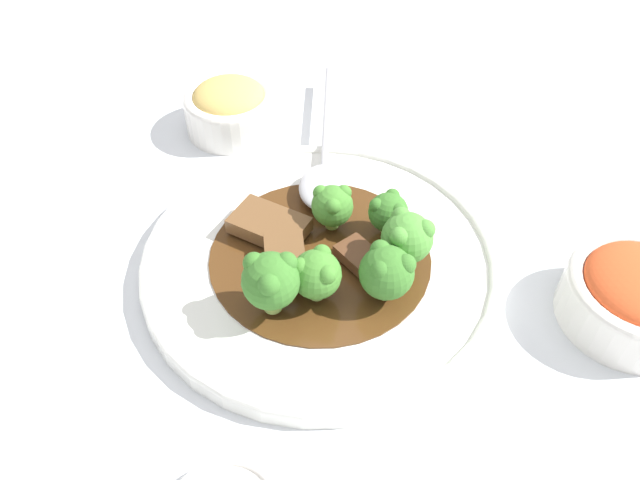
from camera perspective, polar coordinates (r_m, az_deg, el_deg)
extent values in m
plane|color=silver|center=(0.54, 0.00, -2.52)|extent=(4.00, 4.00, 0.00)
cylinder|color=white|center=(0.53, 0.00, -2.02)|extent=(0.30, 0.30, 0.01)
torus|color=white|center=(0.53, 0.00, -1.51)|extent=(0.30, 0.30, 0.01)
cylinder|color=#4C2D14|center=(0.53, 0.00, -1.45)|extent=(0.19, 0.19, 0.00)
cube|color=brown|center=(0.54, -4.67, 1.38)|extent=(0.07, 0.06, 0.01)
cube|color=#56331E|center=(0.51, 4.39, -2.16)|extent=(0.06, 0.03, 0.01)
cube|color=brown|center=(0.51, -3.21, -1.76)|extent=(0.06, 0.05, 0.01)
cylinder|color=#8EB756|center=(0.49, -0.32, -4.66)|extent=(0.01, 0.01, 0.01)
sphere|color=#427F2D|center=(0.47, -0.33, -3.17)|extent=(0.04, 0.04, 0.04)
sphere|color=#427F2D|center=(0.46, 0.64, -3.16)|extent=(0.01, 0.01, 0.01)
sphere|color=#427F2D|center=(0.47, 0.16, -1.28)|extent=(0.01, 0.01, 0.01)
sphere|color=#427F2D|center=(0.46, -1.80, -2.51)|extent=(0.01, 0.01, 0.01)
cylinder|color=#7FA84C|center=(0.49, 5.92, -4.54)|extent=(0.01, 0.01, 0.01)
sphere|color=#387028|center=(0.48, 6.10, -2.98)|extent=(0.04, 0.04, 0.04)
sphere|color=#387028|center=(0.47, 7.82, -2.22)|extent=(0.02, 0.02, 0.02)
sphere|color=#387028|center=(0.48, 5.54, -0.93)|extent=(0.02, 0.02, 0.02)
sphere|color=#387028|center=(0.46, 5.26, -2.98)|extent=(0.02, 0.02, 0.02)
cylinder|color=#8EB756|center=(0.48, -4.37, -5.58)|extent=(0.01, 0.01, 0.02)
sphere|color=#387028|center=(0.46, -4.53, -3.75)|extent=(0.04, 0.04, 0.04)
sphere|color=#387028|center=(0.46, -3.09, -2.10)|extent=(0.02, 0.02, 0.02)
sphere|color=#387028|center=(0.46, -6.06, -2.12)|extent=(0.02, 0.02, 0.02)
sphere|color=#387028|center=(0.44, -4.69, -4.08)|extent=(0.02, 0.02, 0.02)
cylinder|color=#8EB756|center=(0.54, 6.12, 1.26)|extent=(0.01, 0.01, 0.01)
sphere|color=#387028|center=(0.53, 6.26, 2.54)|extent=(0.03, 0.03, 0.03)
sphere|color=#387028|center=(0.53, 6.63, 4.01)|extent=(0.01, 0.01, 0.01)
sphere|color=#387028|center=(0.52, 5.22, 3.14)|extent=(0.01, 0.01, 0.01)
sphere|color=#387028|center=(0.52, 7.17, 2.68)|extent=(0.01, 0.01, 0.01)
cylinder|color=#7FA84C|center=(0.51, 7.71, -1.58)|extent=(0.01, 0.01, 0.02)
sphere|color=#4C8E38|center=(0.50, 7.97, 0.20)|extent=(0.04, 0.04, 0.04)
sphere|color=#4C8E38|center=(0.50, 7.44, 2.12)|extent=(0.02, 0.02, 0.02)
sphere|color=#4C8E38|center=(0.48, 7.26, 0.30)|extent=(0.02, 0.02, 0.02)
sphere|color=#4C8E38|center=(0.49, 9.61, 0.97)|extent=(0.02, 0.02, 0.02)
cylinder|color=#7FA84C|center=(0.54, 1.11, 1.72)|extent=(0.01, 0.01, 0.01)
sphere|color=#427F2D|center=(0.53, 1.13, 3.13)|extent=(0.04, 0.04, 0.04)
sphere|color=#427F2D|center=(0.53, 0.08, 4.31)|extent=(0.01, 0.01, 0.01)
sphere|color=#427F2D|center=(0.52, 1.19, 3.09)|extent=(0.01, 0.01, 0.01)
sphere|color=#427F2D|center=(0.53, 2.18, 4.34)|extent=(0.01, 0.01, 0.01)
ellipsoid|color=#B7B7BC|center=(0.57, 0.27, 4.87)|extent=(0.08, 0.08, 0.01)
cylinder|color=#B7B7BC|center=(0.67, 0.60, 11.42)|extent=(0.14, 0.13, 0.01)
cylinder|color=white|center=(0.56, 26.14, -6.11)|extent=(0.06, 0.06, 0.01)
cylinder|color=white|center=(0.55, 26.68, -5.05)|extent=(0.11, 0.11, 0.04)
cylinder|color=white|center=(0.69, -8.02, 10.26)|extent=(0.05, 0.05, 0.01)
cylinder|color=white|center=(0.68, -8.16, 11.36)|extent=(0.10, 0.10, 0.04)
torus|color=white|center=(0.67, -8.33, 12.70)|extent=(0.10, 0.10, 0.01)
ellipsoid|color=tan|center=(0.67, -8.35, 12.89)|extent=(0.07, 0.07, 0.03)
cube|color=white|center=(0.50, -24.18, -14.13)|extent=(0.14, 0.12, 0.01)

